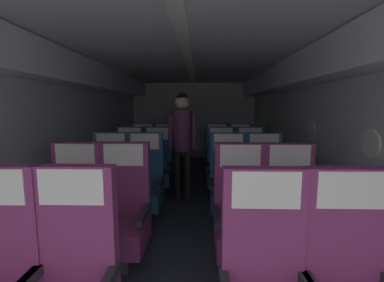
{
  "coord_description": "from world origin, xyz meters",
  "views": [
    {
      "loc": [
        0.17,
        0.16,
        1.43
      ],
      "look_at": [
        0.03,
        4.51,
        0.86
      ],
      "focal_mm": 24.18,
      "sensor_mm": 36.0,
      "label": 1
    }
  ],
  "objects_px": {
    "seat_e_right_aisle": "(240,157)",
    "flight_attendant": "(182,135)",
    "seat_e_left_window": "(143,156)",
    "seat_c_left_aisle": "(144,185)",
    "seat_e_left_aisle": "(165,157)",
    "seat_c_right_window": "(228,186)",
    "seat_b_right_aisle": "(290,219)",
    "seat_d_left_window": "(129,168)",
    "seat_b_right_window": "(240,218)",
    "seat_c_right_aisle": "(264,186)",
    "seat_e_right_window": "(217,157)",
    "seat_d_left_aisle": "(157,168)",
    "seat_d_right_window": "(221,168)",
    "seat_c_left_window": "(110,185)",
    "seat_b_left_window": "(74,216)",
    "seat_d_right_aisle": "(250,168)",
    "seat_b_left_aisle": "(123,216)"
  },
  "relations": [
    {
      "from": "seat_b_right_window",
      "to": "seat_c_left_window",
      "type": "relative_size",
      "value": 1.0
    },
    {
      "from": "seat_b_right_aisle",
      "to": "seat_e_right_window",
      "type": "xyz_separation_m",
      "value": [
        -0.45,
        2.85,
        0.0
      ]
    },
    {
      "from": "seat_c_right_window",
      "to": "seat_e_right_aisle",
      "type": "bearing_deg",
      "value": 76.87
    },
    {
      "from": "seat_e_left_aisle",
      "to": "flight_attendant",
      "type": "height_order",
      "value": "flight_attendant"
    },
    {
      "from": "seat_c_right_aisle",
      "to": "seat_d_right_window",
      "type": "relative_size",
      "value": 1.0
    },
    {
      "from": "seat_b_left_aisle",
      "to": "seat_e_left_window",
      "type": "bearing_deg",
      "value": 98.79
    },
    {
      "from": "seat_d_right_window",
      "to": "seat_e_right_aisle",
      "type": "xyz_separation_m",
      "value": [
        0.46,
        0.95,
        0.0
      ]
    },
    {
      "from": "seat_c_left_window",
      "to": "seat_c_left_aisle",
      "type": "distance_m",
      "value": 0.44
    },
    {
      "from": "seat_d_right_aisle",
      "to": "flight_attendant",
      "type": "bearing_deg",
      "value": -171.4
    },
    {
      "from": "seat_c_left_aisle",
      "to": "seat_c_right_aisle",
      "type": "bearing_deg",
      "value": 0.08
    },
    {
      "from": "seat_b_left_window",
      "to": "seat_c_left_window",
      "type": "distance_m",
      "value": 0.95
    },
    {
      "from": "seat_c_left_window",
      "to": "seat_e_right_window",
      "type": "bearing_deg",
      "value": 52.08
    },
    {
      "from": "seat_e_left_window",
      "to": "seat_c_left_aisle",
      "type": "bearing_deg",
      "value": -77.14
    },
    {
      "from": "seat_b_right_window",
      "to": "seat_c_right_aisle",
      "type": "relative_size",
      "value": 1.0
    },
    {
      "from": "seat_d_right_aisle",
      "to": "seat_b_right_window",
      "type": "bearing_deg",
      "value": -103.42
    },
    {
      "from": "seat_c_right_window",
      "to": "flight_attendant",
      "type": "xyz_separation_m",
      "value": [
        -0.62,
        0.79,
        0.56
      ]
    },
    {
      "from": "seat_b_left_aisle",
      "to": "seat_e_left_aisle",
      "type": "relative_size",
      "value": 1.0
    },
    {
      "from": "seat_b_right_window",
      "to": "seat_e_right_window",
      "type": "bearing_deg",
      "value": 90.29
    },
    {
      "from": "seat_b_right_window",
      "to": "seat_c_right_aisle",
      "type": "height_order",
      "value": "same"
    },
    {
      "from": "seat_d_left_window",
      "to": "seat_d_right_window",
      "type": "relative_size",
      "value": 1.0
    },
    {
      "from": "seat_b_left_window",
      "to": "seat_b_right_window",
      "type": "bearing_deg",
      "value": -0.12
    },
    {
      "from": "seat_b_right_aisle",
      "to": "seat_d_left_window",
      "type": "bearing_deg",
      "value": 135.94
    },
    {
      "from": "flight_attendant",
      "to": "seat_c_left_aisle",
      "type": "bearing_deg",
      "value": 43.09
    },
    {
      "from": "flight_attendant",
      "to": "seat_b_right_aisle",
      "type": "bearing_deg",
      "value": 103.57
    },
    {
      "from": "seat_c_left_aisle",
      "to": "seat_d_left_aisle",
      "type": "xyz_separation_m",
      "value": [
        0.01,
        0.95,
        0.0
      ]
    },
    {
      "from": "seat_d_left_aisle",
      "to": "seat_c_left_aisle",
      "type": "bearing_deg",
      "value": -90.56
    },
    {
      "from": "seat_e_left_aisle",
      "to": "seat_c_right_window",
      "type": "bearing_deg",
      "value": -61.1
    },
    {
      "from": "seat_b_left_aisle",
      "to": "seat_c_left_window",
      "type": "height_order",
      "value": "same"
    },
    {
      "from": "seat_c_right_aisle",
      "to": "seat_c_right_window",
      "type": "bearing_deg",
      "value": -178.78
    },
    {
      "from": "seat_d_left_aisle",
      "to": "seat_e_left_window",
      "type": "xyz_separation_m",
      "value": [
        -0.45,
        0.96,
        0.0
      ]
    },
    {
      "from": "seat_b_right_window",
      "to": "seat_d_left_aisle",
      "type": "height_order",
      "value": "same"
    },
    {
      "from": "seat_b_left_window",
      "to": "seat_b_right_aisle",
      "type": "xyz_separation_m",
      "value": [
        1.93,
        -0.0,
        0.0
      ]
    },
    {
      "from": "seat_c_right_window",
      "to": "seat_e_left_window",
      "type": "relative_size",
      "value": 1.0
    },
    {
      "from": "seat_b_right_window",
      "to": "seat_c_left_window",
      "type": "xyz_separation_m",
      "value": [
        -1.49,
        0.95,
        0.0
      ]
    },
    {
      "from": "seat_c_left_aisle",
      "to": "seat_e_right_aisle",
      "type": "height_order",
      "value": "same"
    },
    {
      "from": "seat_e_left_window",
      "to": "seat_e_right_window",
      "type": "distance_m",
      "value": 1.48
    },
    {
      "from": "seat_c_right_window",
      "to": "seat_d_right_aisle",
      "type": "xyz_separation_m",
      "value": [
        0.45,
        0.95,
        0.0
      ]
    },
    {
      "from": "seat_c_left_aisle",
      "to": "seat_c_right_window",
      "type": "xyz_separation_m",
      "value": [
        1.05,
        -0.01,
        0.0
      ]
    },
    {
      "from": "seat_b_left_window",
      "to": "seat_e_left_aisle",
      "type": "distance_m",
      "value": 2.87
    },
    {
      "from": "seat_c_left_aisle",
      "to": "seat_e_left_window",
      "type": "bearing_deg",
      "value": 102.86
    },
    {
      "from": "seat_e_right_aisle",
      "to": "flight_attendant",
      "type": "xyz_separation_m",
      "value": [
        -1.07,
        -1.13,
        0.56
      ]
    },
    {
      "from": "seat_d_right_window",
      "to": "seat_e_left_window",
      "type": "distance_m",
      "value": 1.76
    },
    {
      "from": "seat_c_right_window",
      "to": "seat_b_left_aisle",
      "type": "bearing_deg",
      "value": -138.79
    },
    {
      "from": "seat_e_left_aisle",
      "to": "flight_attendant",
      "type": "bearing_deg",
      "value": -68.92
    },
    {
      "from": "seat_b_right_window",
      "to": "seat_c_left_window",
      "type": "distance_m",
      "value": 1.77
    },
    {
      "from": "seat_e_left_aisle",
      "to": "seat_d_left_aisle",
      "type": "bearing_deg",
      "value": -89.46
    },
    {
      "from": "seat_b_left_aisle",
      "to": "seat_e_right_window",
      "type": "relative_size",
      "value": 1.0
    },
    {
      "from": "seat_d_left_aisle",
      "to": "seat_e_right_aisle",
      "type": "relative_size",
      "value": 1.0
    },
    {
      "from": "seat_c_left_window",
      "to": "flight_attendant",
      "type": "bearing_deg",
      "value": 41.65
    },
    {
      "from": "seat_d_left_aisle",
      "to": "seat_e_left_aisle",
      "type": "xyz_separation_m",
      "value": [
        -0.01,
        0.95,
        0.0
      ]
    }
  ]
}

